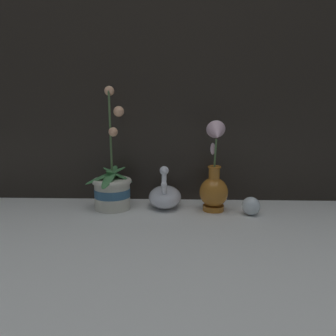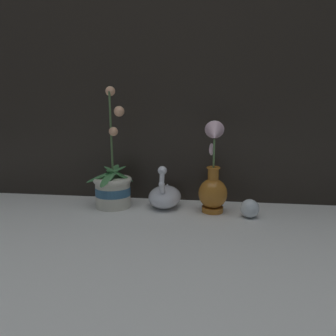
{
  "view_description": "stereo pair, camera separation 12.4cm",
  "coord_description": "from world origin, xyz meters",
  "px_view_note": "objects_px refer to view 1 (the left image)",
  "views": [
    {
      "loc": [
        0.0,
        -1.09,
        0.39
      ],
      "look_at": [
        -0.04,
        0.13,
        0.16
      ],
      "focal_mm": 35.0,
      "sensor_mm": 36.0,
      "label": 1
    },
    {
      "loc": [
        0.13,
        -1.08,
        0.39
      ],
      "look_at": [
        -0.04,
        0.13,
        0.16
      ],
      "focal_mm": 35.0,
      "sensor_mm": 36.0,
      "label": 2
    }
  ],
  "objects_px": {
    "orchid_potted_plant": "(112,187)",
    "blue_vase": "(214,182)",
    "swan_figurine": "(164,195)",
    "glass_sphere": "(250,206)"
  },
  "relations": [
    {
      "from": "orchid_potted_plant",
      "to": "blue_vase",
      "type": "height_order",
      "value": "orchid_potted_plant"
    },
    {
      "from": "swan_figurine",
      "to": "glass_sphere",
      "type": "xyz_separation_m",
      "value": [
        0.32,
        -0.09,
        -0.01
      ]
    },
    {
      "from": "blue_vase",
      "to": "glass_sphere",
      "type": "xyz_separation_m",
      "value": [
        0.13,
        -0.04,
        -0.08
      ]
    },
    {
      "from": "glass_sphere",
      "to": "orchid_potted_plant",
      "type": "bearing_deg",
      "value": 173.5
    },
    {
      "from": "swan_figurine",
      "to": "glass_sphere",
      "type": "height_order",
      "value": "swan_figurine"
    },
    {
      "from": "glass_sphere",
      "to": "swan_figurine",
      "type": "bearing_deg",
      "value": 164.9
    },
    {
      "from": "swan_figurine",
      "to": "blue_vase",
      "type": "xyz_separation_m",
      "value": [
        0.19,
        -0.05,
        0.07
      ]
    },
    {
      "from": "swan_figurine",
      "to": "blue_vase",
      "type": "relative_size",
      "value": 0.57
    },
    {
      "from": "orchid_potted_plant",
      "to": "swan_figurine",
      "type": "bearing_deg",
      "value": 7.49
    },
    {
      "from": "blue_vase",
      "to": "glass_sphere",
      "type": "bearing_deg",
      "value": -16.63
    }
  ]
}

